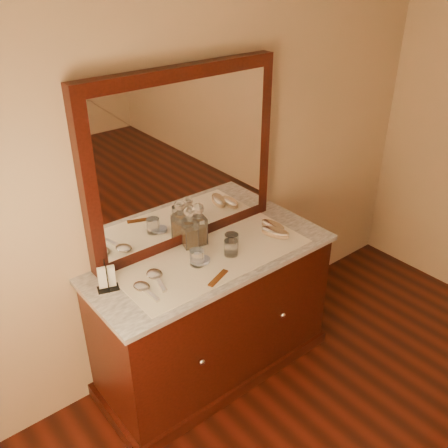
{
  "coord_description": "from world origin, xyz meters",
  "views": [
    {
      "loc": [
        -1.4,
        0.11,
        2.37
      ],
      "look_at": [
        0.0,
        1.85,
        1.1
      ],
      "focal_mm": 39.57,
      "sensor_mm": 36.0,
      "label": 1
    }
  ],
  "objects": [
    {
      "name": "hand_mirror_outer",
      "position": [
        -0.46,
        1.93,
        0.86
      ],
      "size": [
        0.08,
        0.2,
        0.02
      ],
      "color": "silver",
      "rests_on": "lace_runner"
    },
    {
      "name": "knob_right",
      "position": [
        0.3,
        1.67,
        0.45
      ],
      "size": [
        0.04,
        0.04,
        0.04
      ],
      "primitive_type": "sphere",
      "color": "silver",
      "rests_on": "dresser_cabinet"
    },
    {
      "name": "napkin_rack",
      "position": [
        -0.6,
        2.05,
        0.91
      ],
      "size": [
        0.12,
        0.09,
        0.16
      ],
      "color": "black",
      "rests_on": "marble_top"
    },
    {
      "name": "tumblers",
      "position": [
        0.03,
        1.93,
        0.9
      ],
      "size": [
        0.33,
        0.13,
        0.09
      ],
      "color": "white",
      "rests_on": "lace_runner"
    },
    {
      "name": "dresser_cabinet",
      "position": [
        0.0,
        1.96,
        0.41
      ],
      "size": [
        1.4,
        0.55,
        0.82
      ],
      "primitive_type": "cube",
      "color": "black",
      "rests_on": "floor"
    },
    {
      "name": "mirror_frame",
      "position": [
        0.0,
        2.2,
        1.35
      ],
      "size": [
        1.2,
        0.08,
        1.0
      ],
      "primitive_type": "cube",
      "color": "black",
      "rests_on": "marble_top"
    },
    {
      "name": "knob_left",
      "position": [
        -0.3,
        1.67,
        0.45
      ],
      "size": [
        0.04,
        0.04,
        0.04
      ],
      "primitive_type": "sphere",
      "color": "silver",
      "rests_on": "dresser_cabinet"
    },
    {
      "name": "lace_runner",
      "position": [
        0.0,
        1.94,
        0.85
      ],
      "size": [
        1.1,
        0.45,
        0.0
      ],
      "primitive_type": "cube",
      "color": "white",
      "rests_on": "marble_top"
    },
    {
      "name": "comb",
      "position": [
        -0.11,
        1.76,
        0.86
      ],
      "size": [
        0.16,
        0.09,
        0.01
      ],
      "primitive_type": "cube",
      "rotation": [
        0.0,
        0.0,
        0.37
      ],
      "color": "brown",
      "rests_on": "lace_runner"
    },
    {
      "name": "brush_near",
      "position": [
        0.42,
        1.89,
        0.88
      ],
      "size": [
        0.14,
        0.19,
        0.05
      ],
      "color": "tan",
      "rests_on": "lace_runner"
    },
    {
      "name": "hand_mirror_inner",
      "position": [
        -0.36,
        1.98,
        0.86
      ],
      "size": [
        0.11,
        0.22,
        0.02
      ],
      "color": "silver",
      "rests_on": "lace_runner"
    },
    {
      "name": "decanter_left",
      "position": [
        -0.04,
        2.11,
        0.95
      ],
      "size": [
        0.1,
        0.1,
        0.26
      ],
      "color": "#975816",
      "rests_on": "lace_runner"
    },
    {
      "name": "brush_far",
      "position": [
        0.46,
        1.96,
        0.88
      ],
      "size": [
        0.09,
        0.18,
        0.05
      ],
      "color": "tan",
      "rests_on": "lace_runner"
    },
    {
      "name": "mirror_glass",
      "position": [
        0.0,
        2.17,
        1.35
      ],
      "size": [
        1.06,
        0.01,
        0.86
      ],
      "primitive_type": "cube",
      "color": "white",
      "rests_on": "marble_top"
    },
    {
      "name": "marble_top",
      "position": [
        0.0,
        1.96,
        0.83
      ],
      "size": [
        1.44,
        0.59,
        0.03
      ],
      "primitive_type": "cube",
      "color": "white",
      "rests_on": "dresser_cabinet"
    },
    {
      "name": "dresser_plinth",
      "position": [
        0.0,
        1.96,
        0.04
      ],
      "size": [
        1.46,
        0.59,
        0.08
      ],
      "primitive_type": "cube",
      "color": "black",
      "rests_on": "floor"
    },
    {
      "name": "decanter_right",
      "position": [
        0.02,
        2.11,
        0.95
      ],
      "size": [
        0.1,
        0.1,
        0.26
      ],
      "color": "#975816",
      "rests_on": "lace_runner"
    },
    {
      "name": "pin_dish",
      "position": [
        -0.08,
        1.94,
        0.86
      ],
      "size": [
        0.11,
        0.11,
        0.02
      ],
      "primitive_type": "cylinder",
      "rotation": [
        0.0,
        0.0,
        0.22
      ],
      "color": "white",
      "rests_on": "lace_runner"
    }
  ]
}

